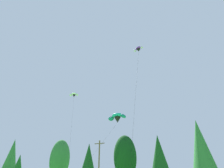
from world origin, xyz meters
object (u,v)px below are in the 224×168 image
(utility_pole, at_px, (99,165))
(parafoil_kite_mid_purple, at_px, (138,49))
(parafoil_kite_far_white, at_px, (74,95))
(parafoil_kite_high_teal, at_px, (117,117))

(utility_pole, xyz_separation_m, parafoil_kite_mid_purple, (11.46, -8.37, 18.87))
(parafoil_kite_mid_purple, distance_m, parafoil_kite_far_white, 22.30)
(utility_pole, distance_m, parafoil_kite_far_white, 19.15)
(utility_pole, relative_size, parafoil_kite_high_teal, 0.82)
(utility_pole, xyz_separation_m, parafoil_kite_high_teal, (6.13, -5.81, 7.19))
(parafoil_kite_mid_purple, bearing_deg, parafoil_kite_far_white, 153.63)
(utility_pole, height_order, parafoil_kite_high_teal, parafoil_kite_high_teal)
(parafoil_kite_mid_purple, bearing_deg, utility_pole, 143.87)
(parafoil_kite_high_teal, bearing_deg, parafoil_kite_far_white, 153.37)
(parafoil_kite_high_teal, height_order, parafoil_kite_mid_purple, parafoil_kite_mid_purple)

